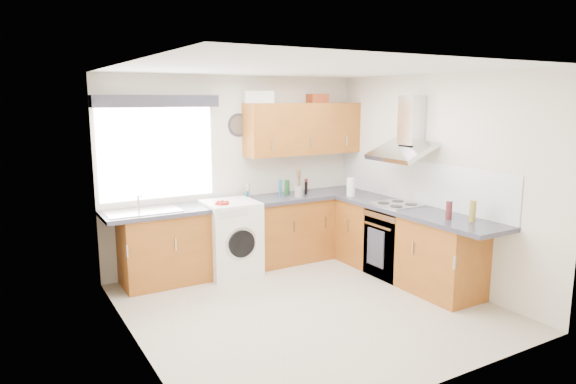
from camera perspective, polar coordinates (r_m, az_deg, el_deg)
ground_plane at (r=5.67m, az=2.21°, el=-12.60°), size 3.60×3.60×0.00m
ceiling at (r=5.23m, az=2.41°, el=13.52°), size 3.60×3.60×0.02m
wall_back at (r=6.87m, az=-5.81°, el=2.27°), size 3.60×0.02×2.50m
wall_front at (r=3.95m, az=16.56°, el=-4.15°), size 3.60×0.02×2.50m
wall_left at (r=4.61m, az=-16.90°, el=-2.11°), size 0.02×3.60×2.50m
wall_right at (r=6.45m, az=15.91°, el=1.39°), size 0.02×3.60×2.50m
window at (r=6.47m, az=-14.34°, el=4.17°), size 1.40×0.02×1.10m
window_blind at (r=6.35m, az=-14.36°, el=9.76°), size 1.50×0.18×0.14m
splashback at (r=6.66m, az=13.97°, el=1.15°), size 0.01×3.00×0.54m
base_cab_back at (r=6.74m, az=-5.43°, el=-5.01°), size 3.00×0.58×0.86m
base_cab_corner at (r=7.52m, az=5.74°, el=-3.39°), size 0.60×0.60×0.86m
base_cab_right at (r=6.52m, az=12.83°, el=-5.75°), size 0.58×2.10×0.86m
worktop_back at (r=6.67m, az=-4.68°, el=-1.15°), size 3.60×0.62×0.05m
worktop_right at (r=6.30m, az=13.85°, el=-2.09°), size 0.62×2.42×0.05m
sink at (r=6.21m, az=-15.82°, el=-1.76°), size 0.84×0.46×0.10m
oven at (r=6.62m, az=11.87°, el=-5.51°), size 0.56×0.58×0.85m
hob_plate at (r=6.51m, az=12.03°, el=-1.34°), size 0.52×0.52×0.01m
extractor_hood at (r=6.46m, az=12.98°, el=6.19°), size 0.52×0.78×0.66m
upper_cabinets at (r=7.11m, az=1.73°, el=7.04°), size 1.70×0.35×0.70m
washing_machine at (r=6.57m, az=-6.35°, el=-5.08°), size 0.66×0.63×0.94m
wall_clock at (r=6.82m, az=-5.45°, el=7.41°), size 0.31×0.04×0.31m
casserole at (r=6.86m, az=-3.37°, el=10.49°), size 0.43×0.36×0.16m
storage_box at (r=7.33m, az=3.21°, el=10.34°), size 0.27×0.23×0.12m
utensil_pot at (r=6.85m, az=1.20°, el=0.05°), size 0.11×0.11×0.15m
kitchen_roll at (r=6.96m, az=7.00°, el=0.55°), size 0.15×0.15×0.25m
tomato_cluster at (r=6.31m, az=-7.33°, el=-1.30°), size 0.19×0.19×0.07m
jar_0 at (r=7.30m, az=2.03°, el=0.78°), size 0.04×0.04×0.17m
jar_1 at (r=6.87m, az=-0.86°, el=0.44°), size 0.04×0.04×0.24m
jar_2 at (r=7.04m, az=2.00°, el=0.44°), size 0.04×0.04×0.18m
jar_3 at (r=7.03m, az=-0.12°, el=0.51°), size 0.07×0.07×0.20m
jar_4 at (r=6.79m, az=-4.60°, el=-0.30°), size 0.05×0.05×0.10m
jar_5 at (r=6.86m, az=-4.48°, el=0.21°), size 0.05×0.05×0.19m
bottle_0 at (r=5.83m, az=19.83°, el=-2.00°), size 0.07×0.07×0.23m
bottle_1 at (r=5.85m, az=17.45°, el=-1.96°), size 0.07×0.07×0.20m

